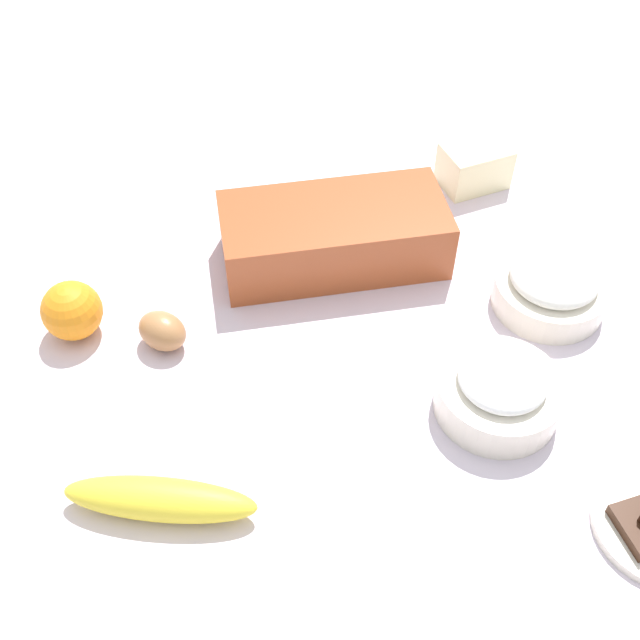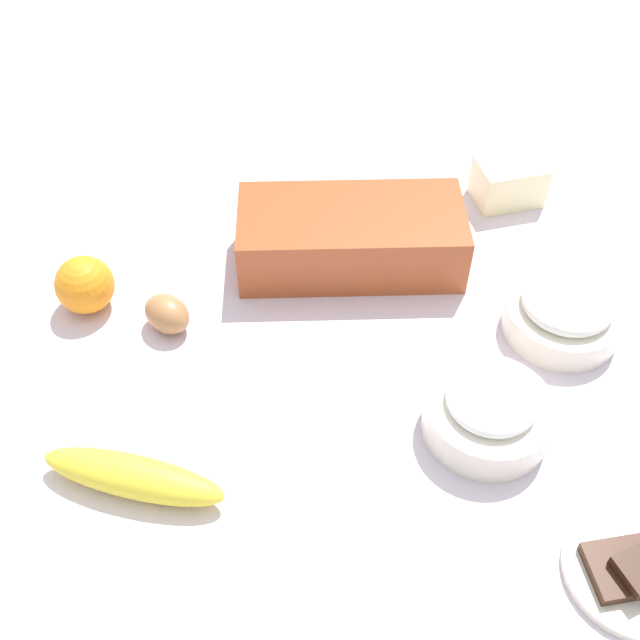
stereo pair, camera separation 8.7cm
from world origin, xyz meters
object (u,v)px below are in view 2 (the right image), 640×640
at_px(orange_fruit, 85,285).
at_px(egg_near_butter, 167,314).
at_px(flour_bowl, 564,312).
at_px(sugar_bowl, 488,411).
at_px(butter_block, 509,182).
at_px(loaf_pan, 351,236).
at_px(chocolate_plate, 636,569).
at_px(banana, 133,476).

xyz_separation_m(orange_fruit, egg_near_butter, (0.10, -0.03, -0.01)).
xyz_separation_m(flour_bowl, sugar_bowl, (-0.10, -0.15, 0.00)).
bearing_deg(butter_block, sugar_bowl, -100.11).
height_order(loaf_pan, chocolate_plate, loaf_pan).
relative_size(egg_near_butter, chocolate_plate, 0.46).
bearing_deg(flour_bowl, orange_fruit, 178.30).
height_order(orange_fruit, chocolate_plate, orange_fruit).
bearing_deg(sugar_bowl, banana, -166.54).
bearing_deg(egg_near_butter, sugar_bowl, -20.04).
height_order(sugar_bowl, chocolate_plate, sugar_bowl).
height_order(flour_bowl, egg_near_butter, flour_bowl).
relative_size(loaf_pan, orange_fruit, 4.11).
bearing_deg(flour_bowl, butter_block, 97.87).
height_order(banana, orange_fruit, orange_fruit).
height_order(butter_block, chocolate_plate, butter_block).
xyz_separation_m(egg_near_butter, chocolate_plate, (0.48, -0.29, -0.01)).
bearing_deg(egg_near_butter, banana, -88.94).
bearing_deg(chocolate_plate, loaf_pan, 122.99).
relative_size(flour_bowl, chocolate_plate, 1.04).
bearing_deg(loaf_pan, sugar_bowl, -64.13).
bearing_deg(egg_near_butter, chocolate_plate, -30.95).
distance_m(butter_block, egg_near_butter, 0.50).
relative_size(orange_fruit, butter_block, 0.78).
height_order(sugar_bowl, butter_block, sugar_bowl).
bearing_deg(flour_bowl, chocolate_plate, -86.66).
relative_size(banana, chocolate_plate, 1.46).
height_order(loaf_pan, banana, loaf_pan).
xyz_separation_m(butter_block, egg_near_butter, (-0.43, -0.26, -0.01)).
bearing_deg(chocolate_plate, sugar_bowl, 127.63).
height_order(banana, chocolate_plate, banana).
xyz_separation_m(orange_fruit, chocolate_plate, (0.58, -0.32, -0.02)).
height_order(butter_block, egg_near_butter, butter_block).
xyz_separation_m(sugar_bowl, butter_block, (0.07, 0.39, -0.00)).
xyz_separation_m(banana, chocolate_plate, (0.48, -0.07, -0.01)).
height_order(orange_fruit, butter_block, orange_fruit).
bearing_deg(loaf_pan, egg_near_butter, -153.91).
bearing_deg(orange_fruit, loaf_pan, 16.29).
bearing_deg(sugar_bowl, chocolate_plate, -52.37).
bearing_deg(orange_fruit, butter_block, 23.19).
height_order(flour_bowl, sugar_bowl, sugar_bowl).
distance_m(butter_block, chocolate_plate, 0.55).
height_order(loaf_pan, egg_near_butter, loaf_pan).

